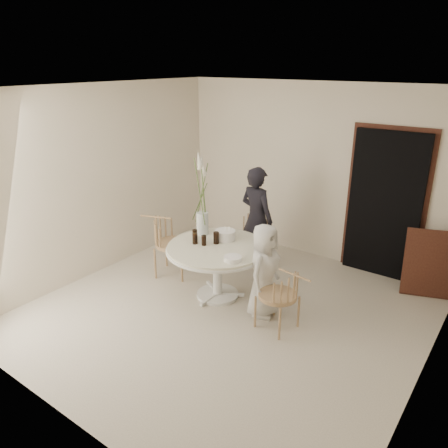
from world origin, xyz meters
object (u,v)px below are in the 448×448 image
Objects in this scene: table at (217,254)px; girl at (257,219)px; chair_far at (256,229)px; boy at (264,271)px; flower_vase at (202,206)px; chair_right at (286,292)px; birthday_cake at (225,235)px; chair_left at (165,237)px.

girl is at bearing 93.63° from table.
girl is (0.12, -0.21, 0.26)m from chair_far.
table is 0.71m from boy.
chair_far is at bearing 77.47° from flower_vase.
boy is at bearing 136.22° from girl.
chair_right is 0.68× the size of flower_vase.
chair_far is 1.02× the size of chair_right.
girl reaches higher than table.
girl is (-0.07, 1.06, 0.17)m from table.
boy reaches higher than birthday_cake.
chair_far is at bearing 28.20° from boy.
chair_right is at bearing -15.06° from flower_vase.
table is 0.30m from birthday_cake.
girl is 0.82m from birthday_cake.
chair_far is 1.44m from chair_left.
girl is 1.32× the size of boy.
table is 1.13m from chair_right.
chair_right is 0.88× the size of chair_left.
chair_right is 0.50× the size of girl.
chair_far is 1.95m from chair_right.
chair_left is at bearing -171.81° from birthday_cake.
chair_far is at bearing -49.03° from girl.
boy is 1.03× the size of flower_vase.
chair_left reaches higher than chair_right.
chair_right is 2.16m from chair_left.
chair_left is at bearing 174.74° from table.
birthday_cake is 0.23× the size of flower_vase.
chair_left is 3.30× the size of birthday_cake.
table is 1.69× the size of chair_right.
chair_left is (-1.03, 0.09, -0.04)m from table.
birthday_cake reaches higher than chair_left.
table is at bearing -78.67° from birthday_cake.
chair_right is 0.45m from boy.
birthday_cake is 0.51m from flower_vase.
chair_far is at bearing -56.00° from chair_left.
birthday_cake is (-0.76, 0.25, 0.20)m from boy.
birthday_cake is at bearing -99.29° from chair_far.
boy is at bearing -105.61° from chair_right.
chair_left is 0.83m from flower_vase.
chair_right is 1.27m from birthday_cake.
birthday_cake reaches higher than chair_right.
girl is 0.97m from flower_vase.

